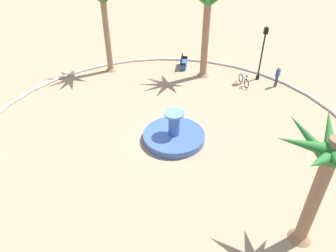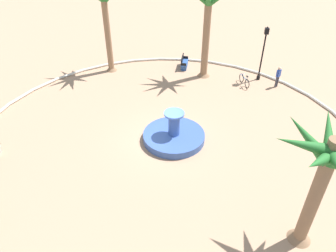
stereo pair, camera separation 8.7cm
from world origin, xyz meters
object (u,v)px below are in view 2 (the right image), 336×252
palm_tree_near_fountain (208,12)px  lamppost (263,49)px  bicycle_red_frame (244,81)px  palm_tree_by_curb (327,167)px  person_cyclist_helmet (278,76)px  bench_north (184,64)px  fountain (174,136)px  palm_tree_mid_plaza (104,6)px

palm_tree_near_fountain → lamppost: (-4.48, 0.03, -2.64)m
lamppost → bicycle_red_frame: size_ratio=2.71×
palm_tree_by_curb → person_cyclist_helmet: size_ratio=3.39×
bench_north → person_cyclist_helmet: (-7.50, 2.56, 0.60)m
palm_tree_by_curb → palm_tree_near_fountain: bearing=-72.2°
bench_north → palm_tree_near_fountain: bearing=141.1°
bench_north → lamppost: 6.76m
fountain → palm_tree_by_curb: (-6.22, 6.20, 3.94)m
palm_tree_by_curb → fountain: bearing=-44.9°
bench_north → bicycle_red_frame: size_ratio=1.00×
lamppost → bicycle_red_frame: lamppost is taller
palm_tree_by_curb → person_cyclist_helmet: bearing=-93.6°
palm_tree_by_curb → palm_tree_mid_plaza: bearing=-49.8°
fountain → palm_tree_mid_plaza: palm_tree_mid_plaza is taller
palm_tree_by_curb → palm_tree_mid_plaza: palm_tree_mid_plaza is taller
palm_tree_near_fountain → palm_tree_mid_plaza: (7.88, 0.09, 0.18)m
person_cyclist_helmet → bicycle_red_frame: bearing=0.9°
fountain → person_cyclist_helmet: bearing=-132.3°
bicycle_red_frame → palm_tree_mid_plaza: bearing=-5.6°
palm_tree_near_fountain → bicycle_red_frame: palm_tree_near_fountain is taller
palm_tree_near_fountain → palm_tree_mid_plaza: palm_tree_near_fountain is taller
fountain → palm_tree_by_curb: 9.63m
palm_tree_mid_plaza → fountain: bearing=126.3°
palm_tree_by_curb → lamppost: palm_tree_by_curb is taller
fountain → lamppost: 10.91m
bench_north → bicycle_red_frame: bench_north is taller
lamppost → person_cyclist_helmet: 2.34m
palm_tree_mid_plaza → person_cyclist_helmet: 14.37m
palm_tree_mid_plaza → lamppost: 12.67m
bicycle_red_frame → fountain: bearing=59.2°
palm_tree_mid_plaza → bench_north: palm_tree_mid_plaza is taller
palm_tree_mid_plaza → bench_north: 8.07m
lamppost → bicycle_red_frame: 2.75m
palm_tree_by_curb → bicycle_red_frame: bearing=-83.5°
palm_tree_by_curb → palm_tree_mid_plaza: 19.75m
fountain → palm_tree_near_fountain: palm_tree_near_fountain is taller
fountain → palm_tree_by_curb: bearing=135.1°
bench_north → person_cyclist_helmet: 7.94m
person_cyclist_helmet → palm_tree_mid_plaza: bearing=-4.4°
fountain → person_cyclist_helmet: size_ratio=2.22×
lamppost → person_cyclist_helmet: (-1.27, 1.12, -1.61)m
palm_tree_by_curb → palm_tree_mid_plaza: size_ratio=0.81×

